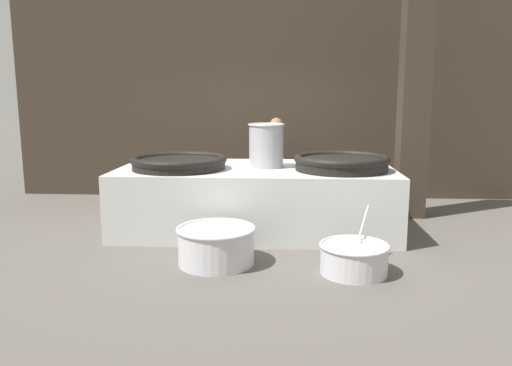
# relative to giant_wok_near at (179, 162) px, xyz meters

# --- Properties ---
(ground_plane) EXTENTS (60.00, 60.00, 0.00)m
(ground_plane) POSITION_rel_giant_wok_near_xyz_m (1.04, 0.22, -0.98)
(ground_plane) COLOR #56514C
(back_wall) EXTENTS (9.26, 0.24, 3.61)m
(back_wall) POSITION_rel_giant_wok_near_xyz_m (1.04, 2.66, 0.82)
(back_wall) COLOR #382D23
(back_wall) RESTS_ON ground_plane
(support_pillar) EXTENTS (0.42, 0.42, 3.61)m
(support_pillar) POSITION_rel_giant_wok_near_xyz_m (3.40, 1.18, 0.82)
(support_pillar) COLOR #382D23
(support_pillar) RESTS_ON ground_plane
(hearth_platform) EXTENTS (3.80, 1.85, 0.89)m
(hearth_platform) POSITION_rel_giant_wok_near_xyz_m (1.04, 0.22, -0.54)
(hearth_platform) COLOR silver
(hearth_platform) RESTS_ON ground_plane
(giant_wok_near) EXTENTS (1.31, 1.31, 0.18)m
(giant_wok_near) POSITION_rel_giant_wok_near_xyz_m (0.00, 0.00, 0.00)
(giant_wok_near) COLOR black
(giant_wok_near) RESTS_ON hearth_platform
(giant_wok_far) EXTENTS (1.27, 1.27, 0.20)m
(giant_wok_far) POSITION_rel_giant_wok_near_xyz_m (2.20, 0.01, 0.02)
(giant_wok_far) COLOR black
(giant_wok_far) RESTS_ON hearth_platform
(stock_pot) EXTENTS (0.51, 0.51, 0.61)m
(stock_pot) POSITION_rel_giant_wok_near_xyz_m (1.18, 0.24, 0.22)
(stock_pot) COLOR #9E9EA3
(stock_pot) RESTS_ON hearth_platform
(cook) EXTENTS (0.37, 0.56, 1.52)m
(cook) POSITION_rel_giant_wok_near_xyz_m (1.28, 1.62, -0.16)
(cook) COLOR brown
(cook) RESTS_ON ground_plane
(prep_bowl_vegetables) EXTENTS (0.75, 0.93, 0.63)m
(prep_bowl_vegetables) POSITION_rel_giant_wok_near_xyz_m (2.19, -1.51, -0.80)
(prep_bowl_vegetables) COLOR silver
(prep_bowl_vegetables) RESTS_ON ground_plane
(prep_bowl_meat) EXTENTS (0.90, 0.90, 0.43)m
(prep_bowl_meat) POSITION_rel_giant_wok_near_xyz_m (0.68, -1.29, -0.75)
(prep_bowl_meat) COLOR silver
(prep_bowl_meat) RESTS_ON ground_plane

